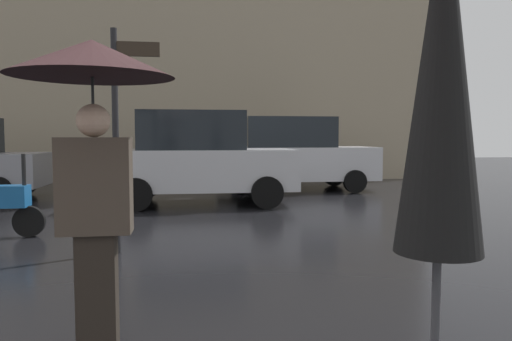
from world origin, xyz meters
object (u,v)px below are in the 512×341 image
object	(u,v)px
parked_car_right	(198,158)
pedestrian_with_umbrella	(93,103)
folded_patio_umbrella_near	(441,95)
parked_car_distant	(293,154)
street_signpost	(116,118)

from	to	relation	value
parked_car_right	pedestrian_with_umbrella	bearing A→B (deg)	-101.72
folded_patio_umbrella_near	parked_car_distant	bearing A→B (deg)	80.74
pedestrian_with_umbrella	parked_car_distant	distance (m)	10.36
parked_car_right	street_signpost	distance (m)	4.60
folded_patio_umbrella_near	parked_car_distant	distance (m)	11.47
folded_patio_umbrella_near	parked_car_right	size ratio (longest dim) A/B	0.61
folded_patio_umbrella_near	pedestrian_with_umbrella	bearing A→B (deg)	136.36
parked_car_distant	street_signpost	distance (m)	7.87
parked_car_distant	street_signpost	xyz separation A→B (m)	(-3.76, -6.88, 0.71)
pedestrian_with_umbrella	folded_patio_umbrella_near	bearing A→B (deg)	-2.13
pedestrian_with_umbrella	parked_car_distant	bearing A→B (deg)	111.76
parked_car_right	folded_patio_umbrella_near	bearing A→B (deg)	-89.89
parked_car_distant	street_signpost	world-z (taller)	street_signpost
folded_patio_umbrella_near	parked_car_right	distance (m)	8.89
folded_patio_umbrella_near	parked_car_distant	xyz separation A→B (m)	(1.84, 11.30, -0.64)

